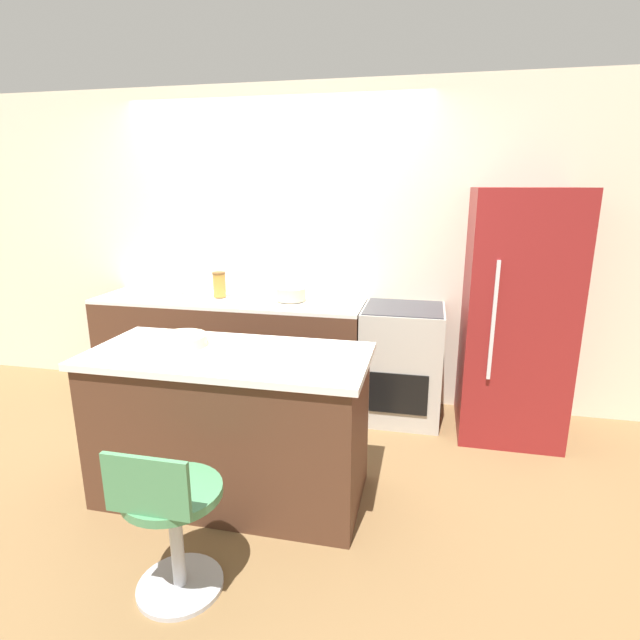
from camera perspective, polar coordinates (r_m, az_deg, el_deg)
ground_plane at (r=4.11m, az=-7.19°, el=-11.14°), size 14.00×14.00×0.00m
wall_back at (r=4.33m, az=-4.92°, el=8.28°), size 8.00×0.06×2.60m
back_counter at (r=4.33m, az=-10.24°, el=-3.46°), size 2.26×0.59×0.91m
kitchen_island at (r=3.04m, az=-10.12°, el=-11.68°), size 1.60×0.74×0.90m
oven_range at (r=4.02m, az=9.29°, el=-4.87°), size 0.62×0.60×0.91m
refrigerator at (r=3.87m, az=21.43°, el=0.45°), size 0.71×0.74×1.80m
stool_chair at (r=2.46m, az=-16.62°, el=-21.16°), size 0.44×0.44×0.79m
kettle at (r=4.46m, az=-16.50°, el=3.92°), size 0.16×0.16×0.22m
mixing_bowl at (r=4.06m, az=-3.33°, el=2.97°), size 0.24×0.24×0.10m
canister_jar at (r=4.26m, az=-11.43°, el=4.00°), size 0.11×0.11×0.21m
fruit_bowl at (r=3.04m, az=-15.52°, el=-2.26°), size 0.29×0.29×0.07m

